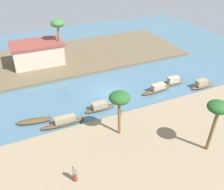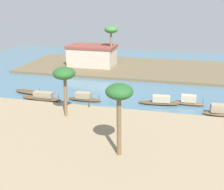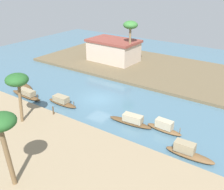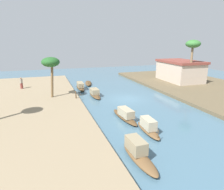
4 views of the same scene
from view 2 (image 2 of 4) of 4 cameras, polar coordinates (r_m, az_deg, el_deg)
The scene contains 14 objects.
river_water at distance 36.28m, azimuth 0.04°, elevation 0.45°, with size 66.94×66.94×0.00m, color #476B7F.
riverbank_left at distance 23.92m, azimuth -7.84°, elevation -9.79°, with size 38.90×15.92×0.41m, color #937F60.
riverbank_right at distance 49.43m, azimuth 3.80°, elevation 5.83°, with size 38.90×15.92×0.41m, color brown.
sampan_downstream_large at distance 33.27m, azimuth 15.87°, elevation -1.24°, with size 3.74×1.03×1.23m.
sampan_midstream at distance 32.57m, azimuth 10.03°, elevation -1.30°, with size 4.86×1.33×1.15m.
sampan_open_hull at distance 31.26m, azimuth 22.14°, elevation -3.31°, with size 4.26×1.18×1.30m.
sampan_upstream_small at distance 34.53m, azimuth -14.52°, elevation -0.44°, with size 5.33×1.09×1.11m.
sampan_with_red_awning at distance 37.64m, azimuth -17.26°, elevation 0.63°, with size 4.36×1.82×0.83m.
sampan_near_left_bank at distance 33.53m, azimuth -5.92°, elevation -0.52°, with size 4.25×1.08×1.06m.
mooring_post at distance 30.39m, azimuth -4.89°, elevation -1.72°, with size 0.14×0.14×0.93m, color #4C3823.
palm_tree_left_near at distance 27.31m, azimuth -10.08°, elevation 4.22°, with size 2.24×2.24×5.14m.
palm_tree_left_far at distance 19.34m, azimuth 1.55°, elevation -0.17°, with size 2.02×2.02×5.79m.
palm_tree_right_tall at distance 47.46m, azimuth -0.20°, elevation 13.23°, with size 2.30×2.30×7.25m.
riverside_building at distance 49.86m, azimuth -4.21°, elevation 8.38°, with size 8.65×5.66×3.68m.
Camera 2 is at (7.90, -33.38, 11.82)m, focal length 43.28 mm.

